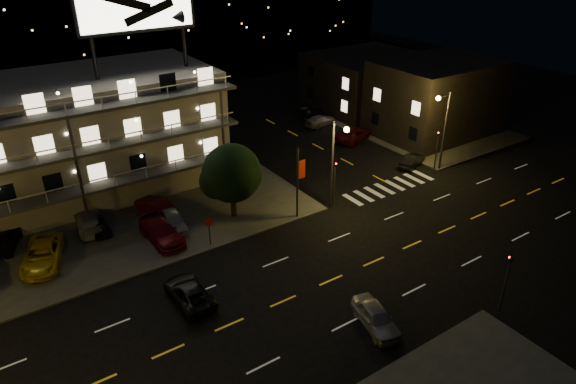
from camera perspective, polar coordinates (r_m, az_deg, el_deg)
ground at (r=35.34m, az=2.21°, el=-10.88°), size 140.00×140.00×0.00m
curb_nw at (r=47.57m, az=-26.88°, el=-3.13°), size 44.00×24.00×0.15m
curb_ne at (r=66.58m, az=13.09°, el=7.57°), size 16.00×24.00×0.15m
motel at (r=49.41m, az=-24.36°, el=5.35°), size 28.00×13.80×18.10m
side_bldg_front at (r=62.81m, az=16.13°, el=10.04°), size 14.06×10.00×8.50m
side_bldg_back at (r=70.94m, az=8.67°, el=12.09°), size 14.06×12.00×7.00m
hill_backdrop at (r=92.18m, az=-28.73°, el=17.85°), size 120.00×25.00×24.00m
streetlight_nc at (r=42.74m, az=5.28°, el=3.96°), size 0.44×1.92×8.00m
streetlight_ne at (r=52.16m, az=16.86°, el=7.28°), size 1.92×0.44×8.00m
signal_nw at (r=44.42m, az=5.20°, el=1.51°), size 0.20×0.27×4.60m
signal_sw at (r=34.91m, az=23.13°, el=-8.74°), size 0.20×0.27×4.60m
signal_ne at (r=53.00m, az=16.25°, el=4.90°), size 0.27×0.20×4.60m
banner_north at (r=41.82m, az=1.14°, el=1.22°), size 0.83×0.16×6.40m
stop_sign at (r=39.24m, az=-8.75°, el=-3.89°), size 0.91×0.11×2.61m
tree at (r=41.95m, az=-6.33°, el=1.90°), size 5.06×4.87×6.37m
lot_car_2 at (r=41.11m, az=-25.59°, el=-6.31°), size 4.26×5.98×1.51m
lot_car_3 at (r=40.96m, az=-13.90°, el=-4.29°), size 2.40×5.33×1.52m
lot_car_4 at (r=42.32m, az=-12.71°, el=-3.10°), size 2.35×4.47×1.45m
lot_car_6 at (r=44.63m, az=-29.16°, el=-4.66°), size 3.67×5.02×1.27m
lot_car_7 at (r=44.20m, az=-21.27°, el=-3.11°), size 2.39×4.83×1.35m
lot_car_8 at (r=43.61m, az=-20.38°, el=-3.46°), size 1.47×3.60×1.22m
lot_car_9 at (r=44.70m, az=-14.51°, el=-1.58°), size 2.55×4.64×1.45m
side_car_0 at (r=54.05m, az=13.64°, el=3.45°), size 4.05×2.62×1.26m
side_car_1 at (r=59.61m, az=7.30°, el=6.40°), size 5.80×4.10×1.47m
side_car_2 at (r=63.91m, az=3.64°, el=7.93°), size 4.56×2.33×1.27m
side_car_3 at (r=66.81m, az=2.78°, el=8.85°), size 4.13×2.49×1.32m
road_car_east at (r=32.64m, az=9.73°, el=-13.54°), size 2.59×4.40×1.40m
road_car_west at (r=34.72m, az=-10.96°, el=-10.90°), size 2.17×4.70×1.31m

